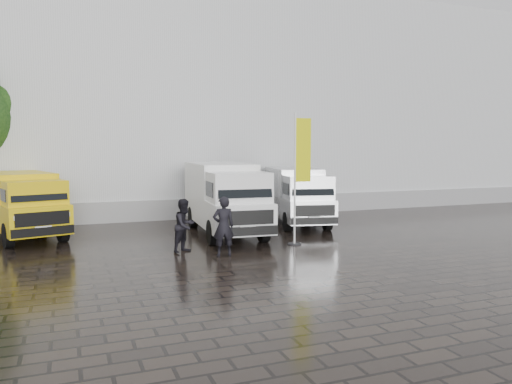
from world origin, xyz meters
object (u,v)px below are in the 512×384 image
at_px(van_white, 225,199).
at_px(person_front, 223,226).
at_px(person_tent, 185,226).
at_px(van_yellow, 24,206).
at_px(van_silver, 297,197).
at_px(flagpole, 299,172).
at_px(wheelie_bin, 319,204).

bearing_deg(van_white, person_front, -104.24).
bearing_deg(person_front, person_tent, -40.37).
distance_m(van_yellow, van_silver, 11.52).
relative_size(flagpole, wheelie_bin, 4.58).
relative_size(van_white, van_silver, 1.12).
bearing_deg(van_yellow, person_front, -58.83).
distance_m(van_white, person_tent, 3.76).
relative_size(van_white, person_tent, 3.66).
distance_m(flagpole, person_front, 3.71).
bearing_deg(person_tent, van_white, 14.69).
distance_m(van_yellow, van_white, 7.86).
bearing_deg(person_front, van_white, -103.32).
bearing_deg(van_yellow, van_white, -30.24).
height_order(van_white, flagpole, flagpole).
height_order(flagpole, wheelie_bin, flagpole).
xyz_separation_m(van_yellow, wheelie_bin, (14.18, 2.25, -0.75)).
bearing_deg(van_white, flagpole, -54.24).
height_order(wheelie_bin, person_tent, person_tent).
relative_size(van_silver, wheelie_bin, 5.67).
xyz_separation_m(wheelie_bin, person_front, (-7.85, -8.16, 0.46)).
bearing_deg(van_yellow, wheelie_bin, -6.76).
height_order(wheelie_bin, person_front, person_front).
distance_m(flagpole, wheelie_bin, 8.89).
distance_m(person_front, person_tent, 1.49).
relative_size(wheelie_bin, person_tent, 0.58).
bearing_deg(van_silver, wheelie_bin, 59.18).
bearing_deg(flagpole, person_front, -164.07).
height_order(van_yellow, flagpole, flagpole).
height_order(flagpole, person_tent, flagpole).
height_order(van_yellow, person_tent, van_yellow).
relative_size(van_silver, person_front, 3.03).
bearing_deg(wheelie_bin, person_front, -130.98).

